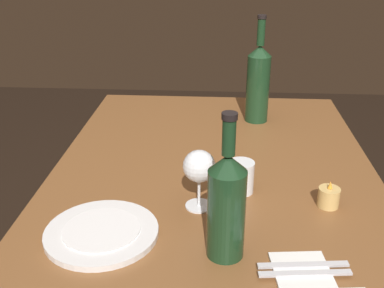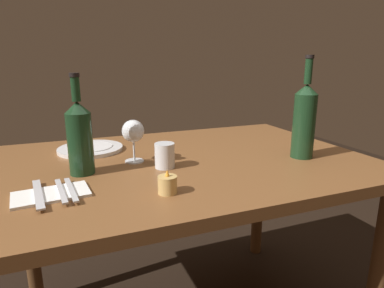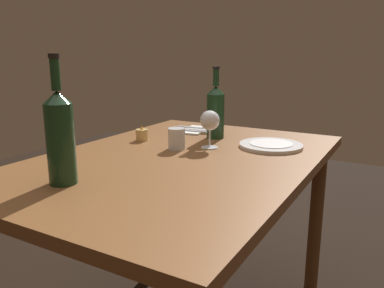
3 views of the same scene
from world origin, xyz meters
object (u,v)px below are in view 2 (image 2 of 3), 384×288
at_px(wine_glass_left, 133,132).
at_px(fork_inner, 61,191).
at_px(water_tumbler, 165,157).
at_px(dinner_plate, 90,149).
at_px(votive_candle, 167,185).
at_px(fork_outer, 71,189).
at_px(table_knife, 38,194).
at_px(wine_bottle, 304,120).
at_px(folded_napkin, 51,194).
at_px(wine_bottle_second, 80,136).

distance_m(wine_glass_left, fork_inner, 0.34).
xyz_separation_m(water_tumbler, dinner_plate, (0.21, -0.31, -0.03)).
relative_size(wine_glass_left, votive_candle, 2.21).
relative_size(fork_outer, table_knife, 0.86).
height_order(wine_bottle, water_tumbler, wine_bottle).
distance_m(folded_napkin, fork_inner, 0.03).
xyz_separation_m(fork_inner, fork_outer, (-0.02, 0.00, 0.00)).
relative_size(wine_glass_left, wine_bottle_second, 0.48).
distance_m(wine_glass_left, folded_napkin, 0.36).
xyz_separation_m(wine_bottle_second, water_tumbler, (-0.26, 0.04, -0.08)).
distance_m(wine_bottle_second, fork_outer, 0.19).
relative_size(water_tumbler, dinner_plate, 0.33).
relative_size(wine_glass_left, table_knife, 0.70).
bearing_deg(votive_candle, dinner_plate, -73.36).
bearing_deg(folded_napkin, water_tumbler, -161.85).
distance_m(votive_candle, dinner_plate, 0.54).
bearing_deg(fork_inner, wine_bottle_second, -112.77).
height_order(dinner_plate, fork_outer, dinner_plate).
bearing_deg(wine_bottle, wine_bottle_second, -8.14).
distance_m(water_tumbler, dinner_plate, 0.37).
bearing_deg(wine_glass_left, table_knife, 36.08).
bearing_deg(votive_candle, water_tumbler, -105.15).
xyz_separation_m(water_tumbler, votive_candle, (0.06, 0.21, -0.01)).
relative_size(votive_candle, table_knife, 0.32).
bearing_deg(table_knife, wine_bottle, -177.09).
bearing_deg(wine_bottle, fork_inner, 3.10).
xyz_separation_m(dinner_plate, fork_outer, (0.09, 0.42, 0.00)).
bearing_deg(table_knife, water_tumbler, -163.21).
distance_m(wine_bottle, table_knife, 0.89).
relative_size(dinner_plate, fork_outer, 1.38).
bearing_deg(wine_glass_left, folded_napkin, 39.03).
height_order(wine_glass_left, dinner_plate, wine_glass_left).
xyz_separation_m(votive_candle, folded_napkin, (0.29, -0.10, -0.02)).
xyz_separation_m(water_tumbler, fork_inner, (0.32, 0.11, -0.03)).
bearing_deg(wine_bottle, votive_candle, 14.09).
bearing_deg(fork_inner, water_tumbler, -160.54).
relative_size(water_tumbler, fork_outer, 0.46).
bearing_deg(dinner_plate, table_knife, 68.57).
bearing_deg(wine_bottle, table_knife, 2.91).
bearing_deg(fork_inner, dinner_plate, -104.68).
bearing_deg(wine_glass_left, water_tumbler, 128.17).
distance_m(water_tumbler, votive_candle, 0.22).
bearing_deg(folded_napkin, table_knife, 0.00).
relative_size(wine_glass_left, water_tumbler, 1.79).
distance_m(wine_glass_left, table_knife, 0.38).
relative_size(votive_candle, folded_napkin, 0.33).
bearing_deg(table_knife, fork_inner, -180.00).
bearing_deg(dinner_plate, water_tumbler, 124.42).
relative_size(wine_glass_left, fork_inner, 0.82).
height_order(wine_bottle, votive_candle, wine_bottle).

